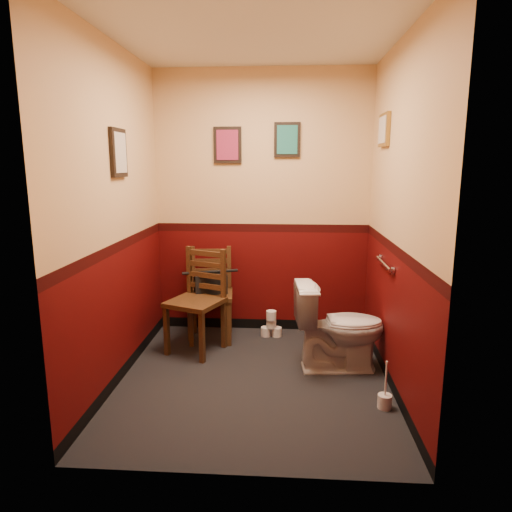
# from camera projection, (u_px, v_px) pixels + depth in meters

# --- Properties ---
(floor) EXTENTS (2.20, 2.40, 0.00)m
(floor) POSITION_uv_depth(u_px,v_px,m) (254.00, 379.00, 3.80)
(floor) COLOR black
(floor) RESTS_ON ground
(ceiling) EXTENTS (2.20, 2.40, 0.00)m
(ceiling) POSITION_uv_depth(u_px,v_px,m) (254.00, 31.00, 3.27)
(ceiling) COLOR silver
(ceiling) RESTS_ON ground
(wall_back) EXTENTS (2.20, 0.00, 2.70)m
(wall_back) POSITION_uv_depth(u_px,v_px,m) (262.00, 205.00, 4.71)
(wall_back) COLOR #450606
(wall_back) RESTS_ON ground
(wall_front) EXTENTS (2.20, 0.00, 2.70)m
(wall_front) POSITION_uv_depth(u_px,v_px,m) (237.00, 245.00, 2.36)
(wall_front) COLOR #450606
(wall_front) RESTS_ON ground
(wall_left) EXTENTS (0.00, 2.40, 2.70)m
(wall_left) POSITION_uv_depth(u_px,v_px,m) (115.00, 217.00, 3.61)
(wall_left) COLOR #450606
(wall_left) RESTS_ON ground
(wall_right) EXTENTS (0.00, 2.40, 2.70)m
(wall_right) POSITION_uv_depth(u_px,v_px,m) (398.00, 219.00, 3.46)
(wall_right) COLOR #450606
(wall_right) RESTS_ON ground
(grab_bar) EXTENTS (0.05, 0.56, 0.06)m
(grab_bar) POSITION_uv_depth(u_px,v_px,m) (384.00, 264.00, 3.79)
(grab_bar) COLOR silver
(grab_bar) RESTS_ON wall_right
(framed_print_back_a) EXTENTS (0.28, 0.04, 0.36)m
(framed_print_back_a) POSITION_uv_depth(u_px,v_px,m) (228.00, 145.00, 4.59)
(framed_print_back_a) COLOR black
(framed_print_back_a) RESTS_ON wall_back
(framed_print_back_b) EXTENTS (0.26, 0.04, 0.34)m
(framed_print_back_b) POSITION_uv_depth(u_px,v_px,m) (287.00, 140.00, 4.54)
(framed_print_back_b) COLOR black
(framed_print_back_b) RESTS_ON wall_back
(framed_print_left) EXTENTS (0.04, 0.30, 0.38)m
(framed_print_left) POSITION_uv_depth(u_px,v_px,m) (119.00, 153.00, 3.61)
(framed_print_left) COLOR black
(framed_print_left) RESTS_ON wall_left
(framed_print_right) EXTENTS (0.04, 0.34, 0.28)m
(framed_print_right) POSITION_uv_depth(u_px,v_px,m) (384.00, 130.00, 3.91)
(framed_print_right) COLOR olive
(framed_print_right) RESTS_ON wall_right
(toilet) EXTENTS (0.81, 0.50, 0.76)m
(toilet) POSITION_uv_depth(u_px,v_px,m) (339.00, 327.00, 3.94)
(toilet) COLOR white
(toilet) RESTS_ON floor
(toilet_brush) EXTENTS (0.10, 0.10, 0.37)m
(toilet_brush) POSITION_uv_depth(u_px,v_px,m) (385.00, 400.00, 3.35)
(toilet_brush) COLOR silver
(toilet_brush) RESTS_ON floor
(chair_left) EXTENTS (0.59, 0.59, 0.97)m
(chair_left) POSITION_uv_depth(u_px,v_px,m) (198.00, 301.00, 4.32)
(chair_left) COLOR brown
(chair_left) RESTS_ON floor
(chair_right) EXTENTS (0.48, 0.48, 0.93)m
(chair_right) POSITION_uv_depth(u_px,v_px,m) (211.00, 294.00, 4.63)
(chair_right) COLOR brown
(chair_right) RESTS_ON floor
(handbag) EXTENTS (0.35, 0.25, 0.23)m
(handbag) POSITION_uv_depth(u_px,v_px,m) (210.00, 283.00, 4.57)
(handbag) COLOR black
(handbag) RESTS_ON chair_right
(tp_stack) EXTENTS (0.22, 0.13, 0.28)m
(tp_stack) POSITION_uv_depth(u_px,v_px,m) (271.00, 326.00, 4.73)
(tp_stack) COLOR silver
(tp_stack) RESTS_ON floor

